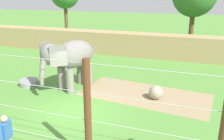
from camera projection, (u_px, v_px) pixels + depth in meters
ground_plane at (73, 110)px, 11.31m from camera, size 120.00×120.00×0.00m
dirt_patch at (145, 95)px, 13.07m from camera, size 7.13×3.97×0.01m
embankment_wall at (134, 44)px, 21.18m from camera, size 36.00×1.80×1.96m
elephant at (70, 57)px, 13.27m from camera, size 2.41×3.57×2.83m
enrichment_ball at (156, 92)px, 12.43m from camera, size 0.73×0.73×0.73m
cable_fence at (27, 103)px, 8.00m from camera, size 12.96×0.22×3.48m
zookeeper at (7, 137)px, 7.58m from camera, size 0.27×0.58×1.67m
water_tub at (29, 82)px, 14.34m from camera, size 1.10×1.10×0.35m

